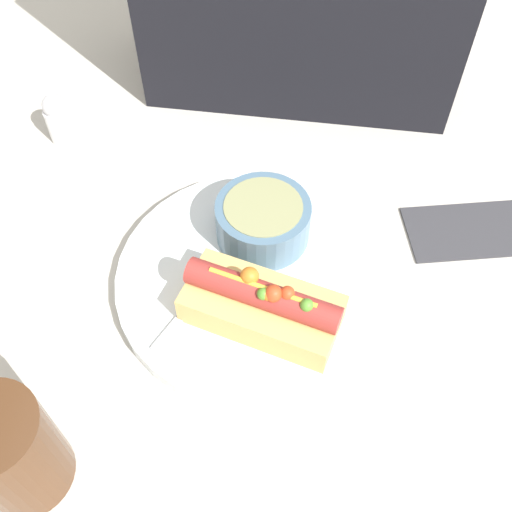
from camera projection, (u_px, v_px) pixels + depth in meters
The scene contains 8 objects.
ground_plane at pixel (256, 283), 0.64m from camera, with size 4.00×4.00×0.00m, color #BCB7AD.
dinner_plate at pixel (256, 278), 0.63m from camera, with size 0.29×0.29×0.02m.
hot_dog at pixel (262, 305), 0.58m from camera, with size 0.16×0.11×0.06m.
soup_bowl at pixel (267, 220), 0.64m from camera, with size 0.10×0.10×0.05m.
spoon at pixel (225, 263), 0.63m from camera, with size 0.09×0.17×0.01m.
drinking_glass at pixel (10, 452), 0.48m from camera, with size 0.08×0.08×0.11m.
napkin at pixel (470, 230), 0.68m from camera, with size 0.16×0.11×0.01m.
salt_shaker at pixel (58, 118), 0.75m from camera, with size 0.03×0.03×0.07m.
Camera 1 is at (0.05, -0.36, 0.53)m, focal length 42.00 mm.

